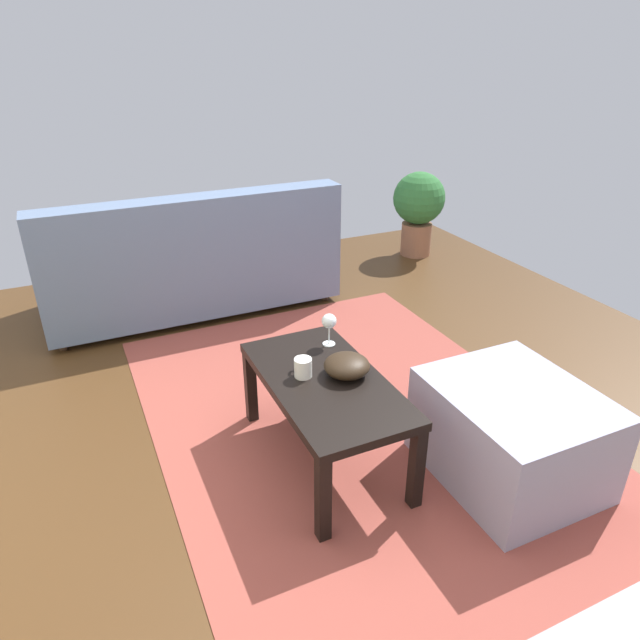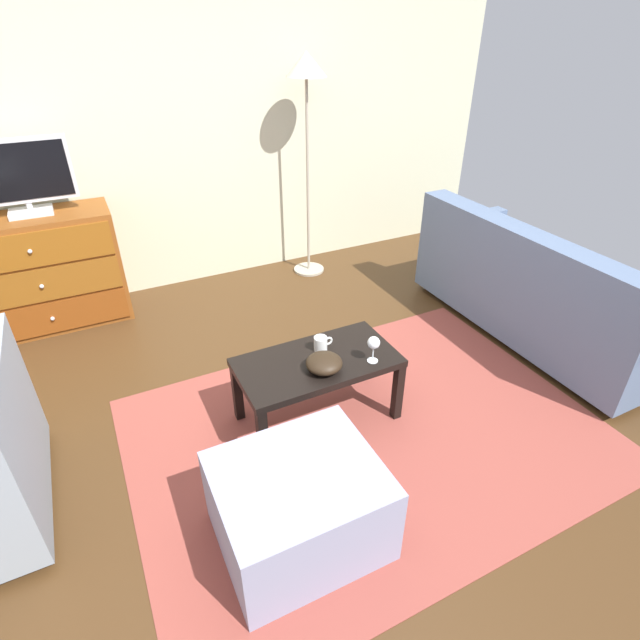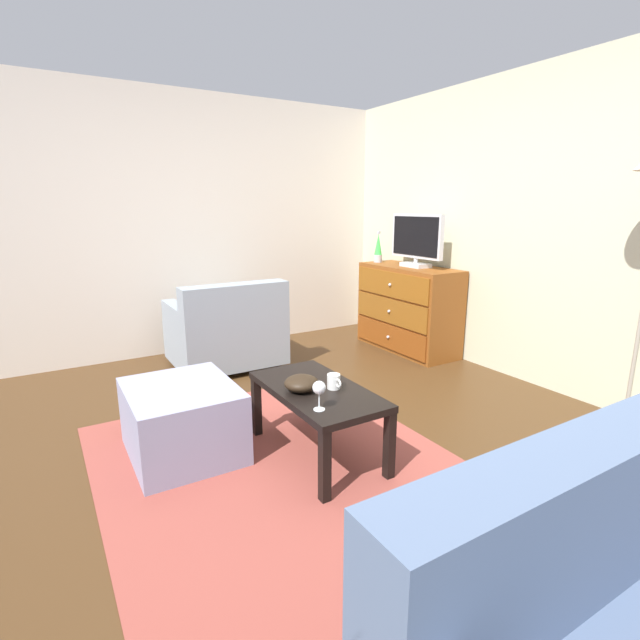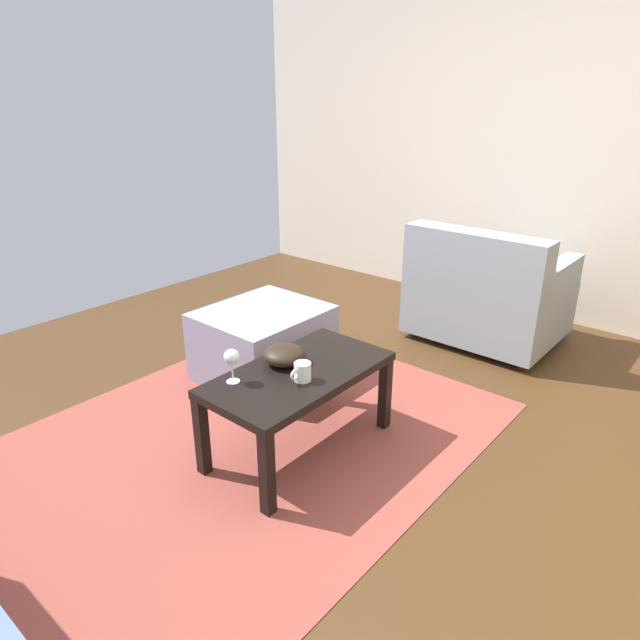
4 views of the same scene
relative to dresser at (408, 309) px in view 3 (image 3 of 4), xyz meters
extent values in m
cube|color=#462D16|center=(1.35, -1.93, -0.45)|extent=(5.56, 4.97, 0.05)
cube|color=beige|center=(1.35, 0.31, 0.82)|extent=(5.56, 0.12, 2.51)
cube|color=silver|center=(-1.19, -1.93, 0.82)|extent=(0.12, 4.97, 2.51)
cube|color=brown|center=(1.55, -2.13, -0.43)|extent=(2.60, 1.90, 0.01)
cube|color=brown|center=(0.00, 0.01, 0.00)|extent=(1.11, 0.45, 0.86)
cube|color=brown|center=(0.00, -0.23, -0.27)|extent=(1.05, 0.02, 0.25)
sphere|color=silver|center=(0.00, -0.24, -0.27)|extent=(0.03, 0.03, 0.03)
cube|color=brown|center=(0.00, -0.23, 0.00)|extent=(1.05, 0.02, 0.25)
sphere|color=silver|center=(0.00, -0.24, 0.00)|extent=(0.03, 0.03, 0.03)
cube|color=brown|center=(0.00, -0.23, 0.27)|extent=(1.05, 0.02, 0.25)
sphere|color=silver|center=(0.00, -0.24, 0.27)|extent=(0.03, 0.03, 0.03)
cube|color=silver|center=(0.06, 0.03, 0.45)|extent=(0.28, 0.18, 0.04)
cylinder|color=silver|center=(0.06, 0.03, 0.49)|extent=(0.04, 0.04, 0.05)
cube|color=silver|center=(0.06, 0.03, 0.73)|extent=(0.67, 0.05, 0.42)
cube|color=black|center=(0.06, 0.00, 0.73)|extent=(0.62, 0.01, 0.37)
cylinder|color=#B7B7BC|center=(-0.46, -0.04, 0.47)|extent=(0.09, 0.09, 0.08)
cone|color=#3FD84C|center=(-0.46, -0.04, 0.62)|extent=(0.08, 0.08, 0.22)
cylinder|color=#B7B7BC|center=(-0.46, -0.04, 0.74)|extent=(0.04, 0.04, 0.03)
cube|color=black|center=(0.94, -1.67, -0.24)|extent=(0.05, 0.05, 0.38)
cube|color=black|center=(1.77, -1.67, -0.24)|extent=(0.05, 0.05, 0.38)
cube|color=black|center=(0.94, -2.08, -0.24)|extent=(0.05, 0.05, 0.38)
cube|color=black|center=(1.77, -2.08, -0.24)|extent=(0.05, 0.05, 0.38)
cube|color=black|center=(1.36, -1.88, -0.03)|extent=(0.89, 0.47, 0.04)
cylinder|color=silver|center=(1.62, -2.03, 0.00)|extent=(0.06, 0.06, 0.00)
cylinder|color=silver|center=(1.62, -2.03, 0.04)|extent=(0.01, 0.01, 0.09)
sphere|color=silver|center=(1.62, -2.03, 0.12)|extent=(0.07, 0.07, 0.07)
cylinder|color=silver|center=(1.41, -1.80, 0.04)|extent=(0.08, 0.08, 0.08)
torus|color=silver|center=(1.46, -1.80, 0.04)|extent=(0.05, 0.01, 0.05)
ellipsoid|color=black|center=(1.35, -1.98, 0.04)|extent=(0.20, 0.20, 0.09)
cube|color=slate|center=(2.96, -1.74, 0.20)|extent=(0.20, 1.94, 0.44)
cylinder|color=#332319|center=(-0.80, -1.39, -0.40)|extent=(0.05, 0.05, 0.05)
cylinder|color=#332319|center=(-0.80, -2.16, -0.40)|extent=(0.05, 0.05, 0.05)
cylinder|color=#332319|center=(-0.16, -1.39, -0.40)|extent=(0.05, 0.05, 0.05)
cylinder|color=#332319|center=(-0.16, -2.16, -0.40)|extent=(0.05, 0.05, 0.05)
cube|color=gray|center=(-0.48, -1.78, -0.20)|extent=(0.80, 0.93, 0.35)
cube|color=gray|center=(-0.18, -1.78, 0.18)|extent=(0.20, 0.93, 0.40)
cube|color=gray|center=(-0.48, -1.37, 0.07)|extent=(0.76, 0.12, 0.20)
cube|color=gray|center=(-0.48, -2.18, 0.07)|extent=(0.76, 0.12, 0.20)
cube|color=#898CAA|center=(0.93, -2.56, -0.22)|extent=(0.70, 0.60, 0.42)
cylinder|color=#A59E8C|center=(2.17, -0.05, -0.42)|extent=(0.28, 0.28, 0.02)
camera|label=1|loc=(-0.49, -1.00, 1.29)|focal=31.90mm
camera|label=2|loc=(0.38, -3.86, 1.62)|focal=27.66mm
camera|label=3|loc=(3.56, -3.19, 1.02)|focal=26.50mm
camera|label=4|loc=(3.02, -0.34, 1.18)|focal=31.27mm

